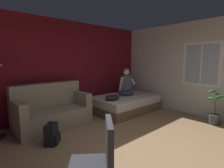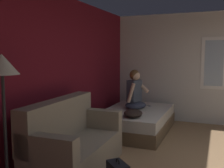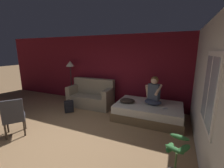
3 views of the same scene
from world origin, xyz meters
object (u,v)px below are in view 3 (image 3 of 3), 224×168
(backpack, at_px, (69,107))
(floor_lamp, at_px, (70,68))
(bed, at_px, (148,111))
(couch, at_px, (91,96))
(side_chair, at_px, (14,116))
(throw_pillow, at_px, (127,101))
(person_seated, at_px, (154,93))
(cell_phone, at_px, (165,108))

(backpack, bearing_deg, floor_lamp, 123.49)
(bed, bearing_deg, backpack, -167.34)
(bed, bearing_deg, couch, 173.02)
(side_chair, distance_m, backpack, 1.79)
(side_chair, relative_size, backpack, 2.14)
(couch, bearing_deg, side_chair, -103.77)
(couch, relative_size, throw_pillow, 3.59)
(person_seated, xyz_separation_m, backpack, (-2.76, -0.66, -0.64))
(person_seated, relative_size, throw_pillow, 1.82)
(cell_phone, bearing_deg, floor_lamp, -147.26)
(side_chair, xyz_separation_m, floor_lamp, (-0.45, 2.79, 0.90))
(couch, relative_size, person_seated, 1.97)
(bed, bearing_deg, cell_phone, -18.23)
(bed, relative_size, throw_pillow, 4.27)
(bed, xyz_separation_m, floor_lamp, (-3.33, 0.46, 1.19))
(bed, height_order, side_chair, side_chair)
(backpack, distance_m, floor_lamp, 1.77)
(couch, distance_m, person_seated, 2.42)
(backpack, distance_m, throw_pillow, 2.06)
(floor_lamp, bearing_deg, person_seated, -6.58)
(couch, height_order, throw_pillow, couch)
(couch, height_order, backpack, couch)
(side_chair, relative_size, throw_pillow, 2.04)
(person_seated, bearing_deg, cell_phone, -30.95)
(throw_pillow, bearing_deg, backpack, -167.19)
(side_chair, height_order, cell_phone, side_chair)
(throw_pillow, height_order, floor_lamp, floor_lamp)
(person_seated, distance_m, throw_pillow, 0.85)
(person_seated, bearing_deg, throw_pillow, -165.25)
(side_chair, height_order, person_seated, person_seated)
(bed, distance_m, backpack, 2.70)
(couch, relative_size, cell_phone, 11.96)
(side_chair, distance_m, person_seated, 3.86)
(couch, distance_m, throw_pillow, 1.65)
(couch, distance_m, side_chair, 2.69)
(throw_pillow, bearing_deg, side_chair, -135.52)
(couch, bearing_deg, throw_pillow, -14.65)
(backpack, bearing_deg, bed, 12.66)
(couch, height_order, cell_phone, couch)
(couch, relative_size, side_chair, 1.76)
(bed, bearing_deg, person_seated, 27.13)
(cell_phone, distance_m, floor_lamp, 4.00)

